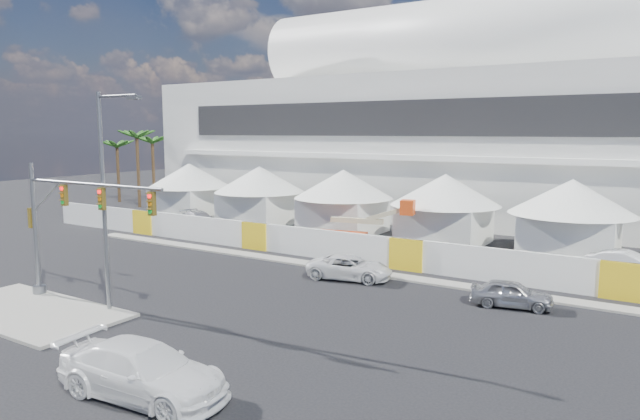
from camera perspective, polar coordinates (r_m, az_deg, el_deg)
The scene contains 14 objects.
ground at distance 28.13m, azimuth -15.41°, elevation -10.29°, with size 160.00×160.00×0.00m, color black.
median_island at distance 31.08m, azimuth -27.20°, elevation -9.00°, with size 10.00×5.00×0.15m, color gray.
stadium at distance 60.47m, azimuth 21.60°, elevation 8.11°, with size 80.00×24.80×21.98m.
tent_row at distance 46.51m, azimuth 7.16°, elevation 1.05°, with size 53.40×8.40×5.40m.
hoarding_fence at distance 36.09m, azimuth 8.67°, elevation -4.42°, with size 70.00×0.25×2.00m, color white.
palm_cluster at distance 71.40m, azimuth -16.42°, elevation 6.16°, with size 10.60×10.60×8.55m.
sedan_silver at distance 29.99m, azimuth 18.59°, elevation -7.94°, with size 3.95×1.59×1.35m, color #A7A8AC.
pickup_curb at distance 33.68m, azimuth 2.99°, elevation -5.77°, with size 4.99×2.30×1.39m, color white.
pickup_near at distance 20.17m, azimuth -17.30°, elevation -15.10°, with size 6.07×2.47×1.76m, color white.
lot_car_a at distance 39.00m, azimuth 28.35°, elevation -4.75°, with size 4.52×1.58×1.49m, color silver.
lot_car_c at distance 52.63m, azimuth -11.97°, elevation -0.94°, with size 4.97×2.02×1.44m, color silver.
traffic_mast at distance 31.29m, azimuth -24.55°, elevation -1.30°, with size 9.92×0.67×6.87m.
streetlight_median at distance 28.34m, azimuth -20.54°, elevation 2.15°, with size 2.84×0.29×10.28m.
boom_lift at distance 42.33m, azimuth 2.90°, elevation -2.50°, with size 7.61×2.40×3.78m.
Camera 1 is at (19.89, -17.92, 8.64)m, focal length 32.00 mm.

